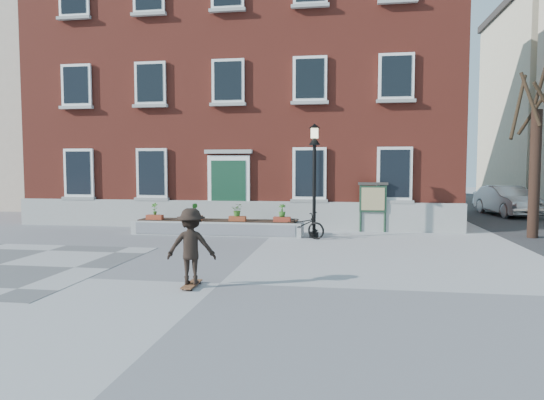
% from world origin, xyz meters
% --- Properties ---
extents(ground, '(100.00, 100.00, 0.00)m').
position_xyz_m(ground, '(0.00, 0.00, 0.00)').
color(ground, '#9A9A9C').
rests_on(ground, ground).
extents(distant_building, '(10.00, 12.00, 13.00)m').
position_xyz_m(distant_building, '(-18.00, 20.00, 6.50)').
color(distant_building, '#C4B49E').
rests_on(distant_building, ground).
extents(bicycle, '(1.85, 1.14, 0.92)m').
position_xyz_m(bicycle, '(1.08, 6.71, 0.46)').
color(bicycle, black).
rests_on(bicycle, ground).
extents(parked_car, '(2.28, 4.74, 1.50)m').
position_xyz_m(parked_car, '(10.59, 15.98, 0.75)').
color(parked_car, silver).
rests_on(parked_car, ground).
extents(brick_building, '(18.40, 10.85, 12.60)m').
position_xyz_m(brick_building, '(-2.00, 13.98, 6.30)').
color(brick_building, maroon).
rests_on(brick_building, ground).
extents(planter_assembly, '(6.20, 1.12, 1.15)m').
position_xyz_m(planter_assembly, '(-1.99, 7.18, 0.31)').
color(planter_assembly, '#BABAB6').
rests_on(planter_assembly, ground).
extents(bare_tree, '(1.83, 1.83, 6.16)m').
position_xyz_m(bare_tree, '(9.01, 8.01, 2.79)').
color(bare_tree, black).
rests_on(bare_tree, ground).
extents(lamp_post, '(0.40, 0.40, 3.93)m').
position_xyz_m(lamp_post, '(1.52, 6.90, 2.54)').
color(lamp_post, black).
rests_on(lamp_post, ground).
extents(notice_board, '(1.10, 0.16, 1.87)m').
position_xyz_m(notice_board, '(3.61, 8.73, 1.26)').
color(notice_board, '#1A3424').
rests_on(notice_board, ground).
extents(skateboarder, '(1.08, 0.78, 1.63)m').
position_xyz_m(skateboarder, '(-0.49, -0.38, 0.84)').
color(skateboarder, brown).
rests_on(skateboarder, ground).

